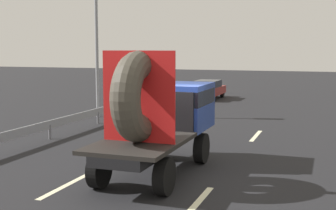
% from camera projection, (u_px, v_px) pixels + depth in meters
% --- Properties ---
extents(ground_plane, '(120.00, 120.00, 0.00)m').
position_uv_depth(ground_plane, '(166.00, 173.00, 12.45)').
color(ground_plane, black).
extents(flatbed_truck, '(2.02, 5.16, 3.35)m').
position_uv_depth(flatbed_truck, '(161.00, 111.00, 12.62)').
color(flatbed_truck, black).
rests_on(flatbed_truck, ground_plane).
extents(distant_sedan, '(1.67, 3.89, 1.27)m').
position_uv_depth(distant_sedan, '(208.00, 89.00, 30.88)').
color(distant_sedan, black).
rests_on(distant_sedan, ground_plane).
extents(traffic_light, '(0.42, 0.36, 6.87)m').
position_uv_depth(traffic_light, '(96.00, 28.00, 22.34)').
color(traffic_light, gray).
rests_on(traffic_light, ground_plane).
extents(guardrail, '(0.10, 15.13, 0.71)m').
position_uv_depth(guardrail, '(76.00, 118.00, 18.91)').
color(guardrail, gray).
rests_on(guardrail, ground_plane).
extents(lane_dash_left_near, '(0.16, 2.55, 0.01)m').
position_uv_depth(lane_dash_left_near, '(68.00, 184.00, 11.44)').
color(lane_dash_left_near, beige).
rests_on(lane_dash_left_near, ground_plane).
extents(lane_dash_left_far, '(0.16, 2.58, 0.01)m').
position_uv_depth(lane_dash_left_far, '(166.00, 134.00, 18.21)').
color(lane_dash_left_far, beige).
rests_on(lane_dash_left_far, ground_plane).
extents(lane_dash_right_near, '(0.16, 2.54, 0.01)m').
position_uv_depth(lane_dash_right_near, '(196.00, 204.00, 9.98)').
color(lane_dash_right_near, beige).
rests_on(lane_dash_right_near, ground_plane).
extents(lane_dash_right_far, '(0.16, 2.35, 0.01)m').
position_uv_depth(lane_dash_right_far, '(256.00, 136.00, 17.82)').
color(lane_dash_right_far, beige).
rests_on(lane_dash_right_far, ground_plane).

